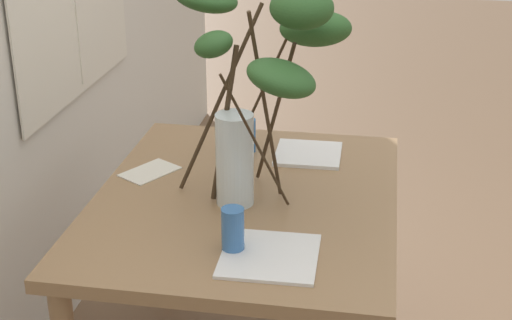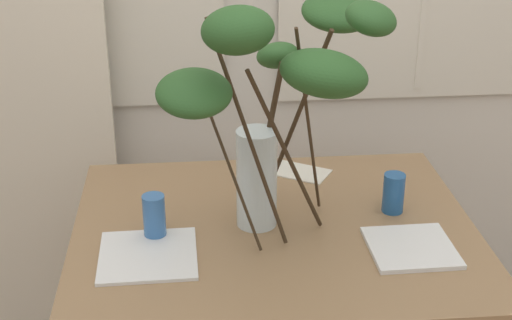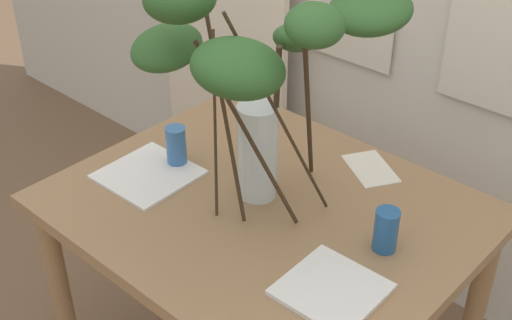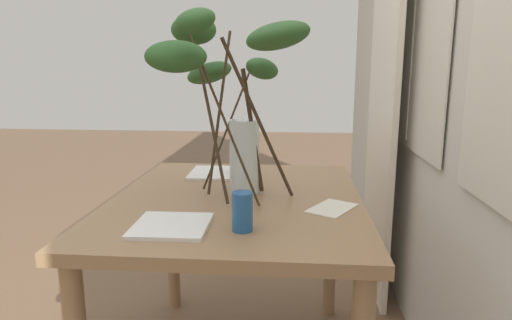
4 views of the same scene
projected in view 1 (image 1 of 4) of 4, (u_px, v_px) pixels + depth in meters
The scene contains 7 objects.
dining_table at pixel (246, 225), 2.40m from camera, with size 1.14×0.93×0.76m.
vase_with_branches at pixel (265, 58), 2.18m from camera, with size 0.67×0.64×0.68m.
drinking_glass_blue_left at pixel (233, 230), 2.03m from camera, with size 0.06×0.06×0.13m, color #386BAD.
drinking_glass_blue_right at pixel (247, 135), 2.67m from camera, with size 0.06×0.06×0.12m, color #235693.
plate_square_left at pixel (269, 256), 2.02m from camera, with size 0.26×0.26×0.01m, color white.
plate_square_right at pixel (308, 154), 2.66m from camera, with size 0.23×0.23×0.01m, color white.
napkin_folded at pixel (150, 172), 2.53m from camera, with size 0.19×0.12×0.00m, color silver.
Camera 1 is at (-2.08, -0.39, 1.81)m, focal length 53.32 mm.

